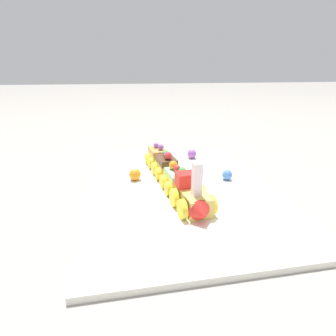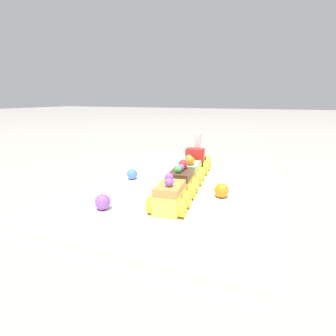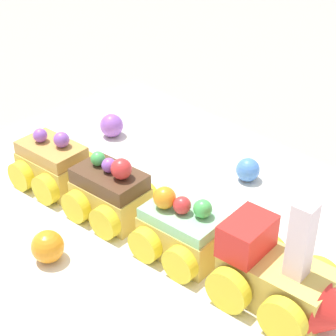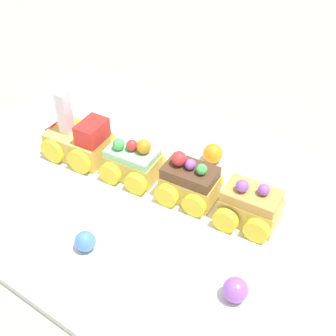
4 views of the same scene
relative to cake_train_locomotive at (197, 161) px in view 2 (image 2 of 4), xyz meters
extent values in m
plane|color=gray|center=(-0.13, 0.00, -0.04)|extent=(10.00, 10.00, 0.00)
cube|color=white|center=(-0.13, 0.00, -0.03)|extent=(0.61, 0.43, 0.01)
cube|color=#E0BC56|center=(0.00, 0.00, -0.01)|extent=(0.09, 0.06, 0.04)
cube|color=red|center=(-0.03, 0.00, 0.03)|extent=(0.04, 0.05, 0.03)
cone|color=red|center=(0.05, 0.01, -0.01)|extent=(0.03, 0.05, 0.04)
cube|color=white|center=(0.01, 0.00, 0.02)|extent=(0.02, 0.02, 0.02)
cube|color=white|center=(0.01, 0.00, 0.04)|extent=(0.02, 0.02, 0.02)
cube|color=white|center=(0.01, 0.00, 0.05)|extent=(0.02, 0.02, 0.02)
cube|color=white|center=(0.01, 0.00, 0.07)|extent=(0.02, 0.02, 0.02)
cylinder|color=yellow|center=(0.02, -0.03, -0.01)|extent=(0.04, 0.02, 0.04)
cylinder|color=yellow|center=(0.02, 0.03, -0.01)|extent=(0.04, 0.02, 0.04)
cylinder|color=yellow|center=(-0.03, -0.03, -0.01)|extent=(0.04, 0.02, 0.04)
cylinder|color=yellow|center=(-0.03, 0.03, -0.01)|extent=(0.04, 0.02, 0.04)
cube|color=#E0BC56|center=(-0.10, -0.01, -0.01)|extent=(0.08, 0.05, 0.04)
cube|color=#93DBA3|center=(-0.10, -0.01, 0.01)|extent=(0.07, 0.05, 0.01)
sphere|color=orange|center=(-0.12, -0.02, 0.03)|extent=(0.02, 0.02, 0.02)
sphere|color=red|center=(-0.10, -0.01, 0.03)|extent=(0.02, 0.02, 0.02)
sphere|color=#4CBC56|center=(-0.08, 0.00, 0.03)|extent=(0.02, 0.02, 0.02)
cylinder|color=yellow|center=(-0.08, -0.04, -0.01)|extent=(0.03, 0.01, 0.03)
cylinder|color=yellow|center=(-0.08, 0.02, -0.01)|extent=(0.03, 0.01, 0.03)
cylinder|color=yellow|center=(-0.12, -0.04, -0.01)|extent=(0.03, 0.01, 0.03)
cylinder|color=yellow|center=(-0.12, 0.01, -0.01)|extent=(0.03, 0.01, 0.03)
cube|color=#E0BC56|center=(-0.19, -0.02, -0.01)|extent=(0.08, 0.05, 0.04)
cube|color=brown|center=(-0.19, -0.02, 0.02)|extent=(0.07, 0.05, 0.02)
sphere|color=#4CBC56|center=(-0.21, -0.02, 0.03)|extent=(0.02, 0.02, 0.01)
sphere|color=#9956C6|center=(-0.19, -0.02, 0.03)|extent=(0.02, 0.02, 0.01)
sphere|color=red|center=(-0.17, -0.02, 0.03)|extent=(0.02, 0.02, 0.02)
cylinder|color=yellow|center=(-0.17, -0.05, -0.01)|extent=(0.03, 0.01, 0.03)
cylinder|color=yellow|center=(-0.17, 0.01, -0.01)|extent=(0.03, 0.01, 0.03)
cylinder|color=yellow|center=(-0.21, -0.05, -0.01)|extent=(0.03, 0.01, 0.03)
cylinder|color=yellow|center=(-0.21, 0.00, -0.01)|extent=(0.03, 0.01, 0.03)
cube|color=#E0BC56|center=(-0.28, -0.03, -0.01)|extent=(0.08, 0.05, 0.04)
cube|color=#CC9347|center=(-0.28, -0.03, 0.02)|extent=(0.07, 0.05, 0.01)
sphere|color=#9956C6|center=(-0.29, -0.03, 0.03)|extent=(0.02, 0.02, 0.02)
sphere|color=#9956C6|center=(-0.26, -0.02, 0.03)|extent=(0.02, 0.02, 0.02)
cylinder|color=yellow|center=(-0.25, -0.06, -0.01)|extent=(0.03, 0.01, 0.03)
cylinder|color=yellow|center=(-0.26, 0.00, -0.01)|extent=(0.03, 0.01, 0.03)
cylinder|color=yellow|center=(-0.29, -0.06, -0.01)|extent=(0.03, 0.01, 0.03)
cylinder|color=yellow|center=(-0.30, 0.00, -0.01)|extent=(0.03, 0.01, 0.03)
sphere|color=#4C84E0|center=(-0.14, 0.13, -0.01)|extent=(0.03, 0.03, 0.03)
sphere|color=#9956C6|center=(-0.32, 0.08, -0.01)|extent=(0.03, 0.03, 0.03)
sphere|color=orange|center=(-0.18, -0.10, -0.01)|extent=(0.03, 0.03, 0.03)
camera|label=1|loc=(0.45, -0.13, 0.24)|focal=28.00mm
camera|label=2|loc=(-0.69, -0.20, 0.17)|focal=28.00mm
camera|label=3|loc=(0.18, -0.29, 0.31)|focal=60.00mm
camera|label=4|loc=(-0.43, 0.37, 0.42)|focal=50.00mm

